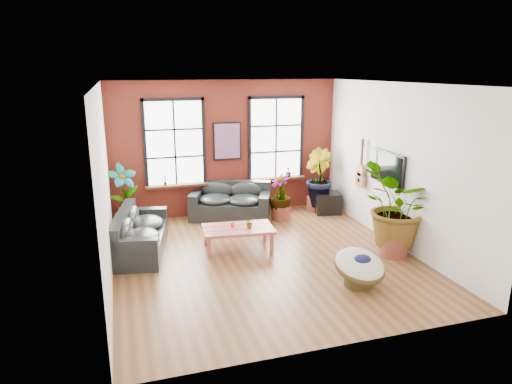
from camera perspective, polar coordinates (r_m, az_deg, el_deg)
room at (r=9.09m, az=0.83°, el=2.30°), size 6.04×6.54×3.54m
sofa_back at (r=11.83m, az=-3.18°, el=-1.29°), size 2.25×1.68×0.93m
sofa_left at (r=9.97m, az=-14.53°, el=-5.11°), size 1.33×2.35×0.88m
coffee_table at (r=9.81m, az=-2.26°, el=-4.76°), size 1.57×0.99×0.58m
papasan_chair at (r=8.44m, az=12.83°, el=-9.12°), size 1.05×1.06×0.69m
poster at (r=11.93m, az=-3.63°, el=6.37°), size 0.74×0.06×0.98m
tv_wall_unit at (r=10.75m, az=15.15°, el=2.68°), size 0.13×1.86×1.20m
media_box at (r=12.41m, az=8.88°, el=-1.35°), size 0.76×0.67×0.56m
pot_back_left at (r=11.62m, az=-16.08°, el=-3.42°), size 0.58×0.58×0.37m
pot_back_right at (r=12.60m, az=7.58°, el=-1.44°), size 0.57×0.57×0.39m
pot_right_wall at (r=9.95m, az=16.84°, el=-6.46°), size 0.76×0.76×0.42m
pot_mid at (r=11.80m, az=3.13°, el=-2.56°), size 0.54×0.54×0.36m
floor_plant_back_left at (r=11.44m, az=-16.22°, el=-0.14°), size 0.90×0.77×1.44m
floor_plant_back_right at (r=12.41m, az=7.71°, el=1.79°), size 0.76×0.91×1.55m
floor_plant_right_wall at (r=9.74m, az=17.27°, el=-1.83°), size 2.09×2.08×1.76m
floor_plant_mid at (r=11.67m, az=3.05°, el=-0.25°), size 0.67×0.67×1.06m
table_plant at (r=9.75m, az=-0.81°, el=-3.85°), size 0.22×0.20×0.22m
sill_plant_left at (r=11.79m, az=-11.32°, el=1.46°), size 0.17×0.17×0.27m
sill_plant_right at (r=12.54m, az=4.08°, el=2.54°), size 0.19×0.19×0.27m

